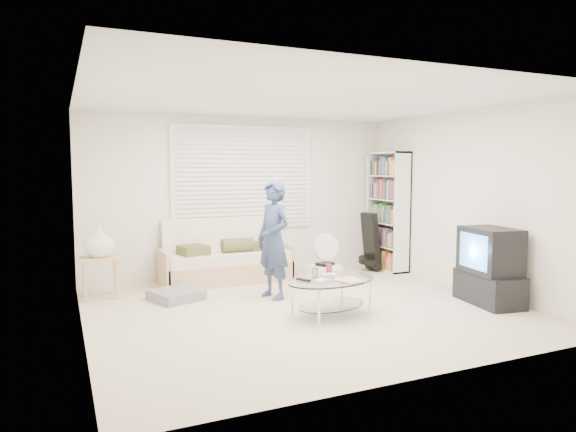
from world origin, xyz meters
name	(u,v)px	position (x,y,z in m)	size (l,w,h in m)	color
ground	(305,309)	(0.00, 0.00, 0.00)	(5.00, 5.00, 0.00)	#B8AC8F
room_shell	(289,173)	(0.00, 0.48, 1.63)	(5.02, 4.52, 2.51)	silver
window_blinds	(244,178)	(0.00, 2.20, 1.55)	(2.32, 0.08, 1.62)	silver
futon_sofa	(226,261)	(-0.41, 1.87, 0.31)	(1.94, 0.78, 0.95)	tan
grey_floor_pillow	(176,295)	(-1.34, 1.06, 0.06)	(0.57, 0.57, 0.13)	slate
side_table	(99,245)	(-2.22, 1.56, 0.70)	(0.48, 0.39, 0.95)	tan
bookshelf	(388,211)	(2.32, 1.63, 0.98)	(0.31, 0.83, 1.96)	white
guitar_case	(370,246)	(2.00, 1.64, 0.42)	(0.34, 0.35, 0.95)	black
floor_fan	(325,252)	(1.06, 1.49, 0.40)	(0.41, 0.28, 0.69)	white
storage_bin	(325,274)	(0.88, 1.13, 0.14)	(0.45, 0.32, 0.31)	white
tv_unit	(489,267)	(2.20, -0.74, 0.47)	(0.61, 0.95, 0.96)	black
coffee_table	(331,286)	(0.14, -0.39, 0.35)	(1.31, 1.01, 0.55)	silver
standing_person	(274,240)	(-0.15, 0.64, 0.77)	(0.56, 0.37, 1.54)	navy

